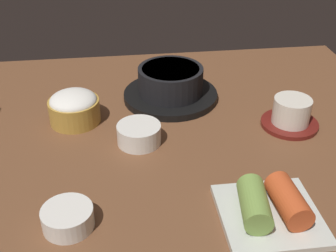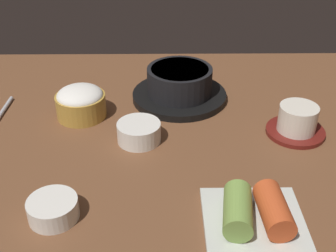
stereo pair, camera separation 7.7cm
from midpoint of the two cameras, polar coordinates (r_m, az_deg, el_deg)
name	(u,v)px [view 1 (the left image)]	position (r cm, az deg, el deg)	size (l,w,h in cm)	color
dining_table	(156,139)	(80.59, -4.32, -1.84)	(100.00, 76.00, 2.00)	brown
stone_pot	(171,85)	(90.51, -2.10, 5.33)	(19.65, 19.65, 6.98)	black
rice_bowl	(74,107)	(85.11, -14.77, 2.35)	(9.66, 9.66, 6.21)	#B78C38
tea_cup_with_saucer	(291,113)	(83.69, 13.27, 1.58)	(10.76, 10.76, 5.68)	maroon
banchan_cup_center	(139,133)	(77.26, -6.67, -1.06)	(7.82, 7.82, 3.54)	white
kimchi_plate	(270,208)	(62.47, 9.84, -10.66)	(13.95, 13.95, 4.96)	silver
side_bowl_near	(68,217)	(63.16, -16.52, -11.54)	(7.17, 7.17, 3.00)	white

